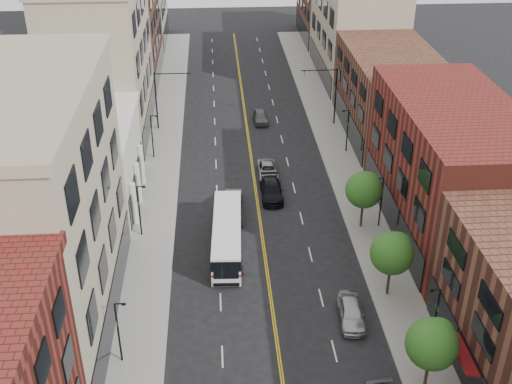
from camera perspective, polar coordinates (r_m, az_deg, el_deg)
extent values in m
cube|color=gray|center=(69.10, -8.52, 1.25)|extent=(4.00, 110.00, 0.15)
cube|color=gray|center=(70.23, 7.96, 1.78)|extent=(4.00, 110.00, 0.15)
cube|color=tan|center=(47.13, -19.47, -2.19)|extent=(10.00, 22.00, 18.00)
cube|color=silver|center=(64.80, -15.17, 2.40)|extent=(10.00, 14.00, 8.00)
cube|color=tan|center=(78.47, -13.62, 11.34)|extent=(10.00, 20.00, 18.00)
cube|color=brown|center=(97.88, -11.85, 14.17)|extent=(10.00, 20.00, 15.00)
cube|color=maroon|center=(60.11, 16.90, 2.06)|extent=(10.00, 22.00, 12.00)
cube|color=brown|center=(78.72, 11.87, 8.50)|extent=(10.00, 20.00, 10.00)
cube|color=tan|center=(97.48, 8.86, 14.07)|extent=(10.00, 22.00, 14.00)
cube|color=brown|center=(116.84, 6.74, 16.02)|extent=(10.00, 18.00, 11.00)
cylinder|color=black|center=(45.00, 14.91, -15.39)|extent=(0.22, 0.22, 2.50)
sphere|color=#245A19|center=(43.22, 15.37, -12.89)|extent=(3.40, 3.40, 3.40)
sphere|color=#245A19|center=(43.32, 15.94, -11.97)|extent=(2.04, 2.04, 2.04)
cylinder|color=black|center=(52.15, 11.69, -7.74)|extent=(0.22, 0.22, 2.50)
sphere|color=#245A19|center=(50.62, 11.99, -5.35)|extent=(3.40, 3.40, 3.40)
sphere|color=#245A19|center=(50.78, 12.49, -4.59)|extent=(2.04, 2.04, 2.04)
cylinder|color=black|center=(60.12, 9.37, -2.00)|extent=(0.22, 0.22, 2.50)
sphere|color=#245A19|center=(58.80, 9.58, 0.20)|extent=(3.40, 3.40, 3.40)
sphere|color=#245A19|center=(59.01, 10.01, 0.83)|extent=(2.04, 2.04, 2.04)
cylinder|color=black|center=(45.57, -12.13, -12.13)|extent=(0.14, 0.14, 5.00)
cylinder|color=black|center=(43.92, -12.02, -9.69)|extent=(0.70, 0.10, 0.10)
cube|color=black|center=(43.92, -11.68, -9.73)|extent=(0.28, 0.14, 0.14)
cube|color=#19592D|center=(44.99, -12.25, -11.27)|extent=(0.04, 0.55, 0.35)
cylinder|color=black|center=(58.42, -10.33, -1.67)|extent=(0.14, 0.14, 5.00)
cylinder|color=black|center=(57.14, -10.20, 0.49)|extent=(0.70, 0.10, 0.10)
cube|color=black|center=(57.13, -9.95, 0.45)|extent=(0.28, 0.14, 0.14)
cube|color=#19592D|center=(57.96, -10.41, -0.91)|extent=(0.04, 0.55, 0.35)
cylinder|color=black|center=(72.52, -9.22, 4.88)|extent=(0.14, 0.14, 5.00)
cylinder|color=black|center=(71.50, -9.10, 6.71)|extent=(0.70, 0.10, 0.10)
cube|color=black|center=(71.50, -8.89, 6.69)|extent=(0.28, 0.14, 0.14)
cube|color=#19592D|center=(72.16, -9.27, 5.53)|extent=(0.04, 0.55, 0.35)
cylinder|color=black|center=(47.44, 15.66, -10.72)|extent=(0.14, 0.14, 5.00)
cylinder|color=black|center=(45.80, 15.66, -8.37)|extent=(0.70, 0.10, 0.10)
cube|color=black|center=(45.75, 15.36, -8.44)|extent=(0.28, 0.14, 0.14)
cube|color=#19592D|center=(46.88, 15.81, -9.88)|extent=(0.04, 0.55, 0.35)
cylinder|color=black|center=(59.88, 11.05, -0.91)|extent=(0.14, 0.14, 5.00)
cylinder|color=black|center=(58.59, 10.95, 1.18)|extent=(0.70, 0.10, 0.10)
cube|color=black|center=(58.55, 10.71, 1.13)|extent=(0.28, 0.14, 0.14)
cube|color=#19592D|center=(59.44, 11.13, -0.16)|extent=(0.04, 0.55, 0.35)
cylinder|color=black|center=(73.71, 8.13, 5.39)|extent=(0.14, 0.14, 5.00)
cylinder|color=black|center=(72.67, 7.99, 7.18)|extent=(0.70, 0.10, 0.10)
cube|color=black|center=(72.64, 7.79, 7.14)|extent=(0.28, 0.14, 0.14)
cube|color=#19592D|center=(73.35, 8.18, 6.03)|extent=(0.04, 0.55, 0.35)
cylinder|color=black|center=(79.44, -8.87, 8.01)|extent=(0.18, 0.18, 7.20)
cylinder|color=black|center=(78.11, -7.43, 10.40)|extent=(4.40, 0.12, 0.12)
imported|color=black|center=(78.15, -6.07, 10.18)|extent=(0.15, 0.18, 0.90)
cylinder|color=black|center=(80.53, 7.08, 8.44)|extent=(0.18, 0.18, 7.20)
cylinder|color=black|center=(79.00, 5.64, 10.72)|extent=(4.40, 0.12, 0.12)
imported|color=black|center=(78.85, 4.31, 10.44)|extent=(0.15, 0.18, 0.90)
cube|color=white|center=(56.23, -2.58, -3.87)|extent=(2.90, 11.18, 2.68)
cube|color=black|center=(55.88, -2.60, -3.31)|extent=(2.94, 11.22, 0.97)
cube|color=#B1170C|center=(56.38, -2.58, -4.10)|extent=(2.94, 11.22, 0.20)
cube|color=black|center=(51.54, -2.68, -7.06)|extent=(2.03, 0.15, 1.48)
cylinder|color=black|center=(53.87, -3.92, -7.00)|extent=(0.30, 0.90, 0.89)
cylinder|color=black|center=(53.80, -1.31, -6.98)|extent=(0.30, 0.90, 0.89)
cylinder|color=black|center=(59.96, -3.67, -2.79)|extent=(0.30, 0.90, 0.89)
cylinder|color=black|center=(59.90, -1.34, -2.77)|extent=(0.30, 0.90, 0.89)
imported|color=#AAABB2|center=(49.60, 8.46, -10.54)|extent=(2.15, 4.69, 1.56)
imported|color=#46474B|center=(62.74, -2.11, -0.79)|extent=(2.16, 4.95, 1.58)
imported|color=black|center=(64.56, 1.39, 0.14)|extent=(2.16, 5.27, 1.53)
imported|color=gray|center=(68.74, 1.04, 1.97)|extent=(2.23, 4.70, 1.29)
imported|color=#535257|center=(81.76, 0.40, 6.71)|extent=(1.85, 4.31, 1.45)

